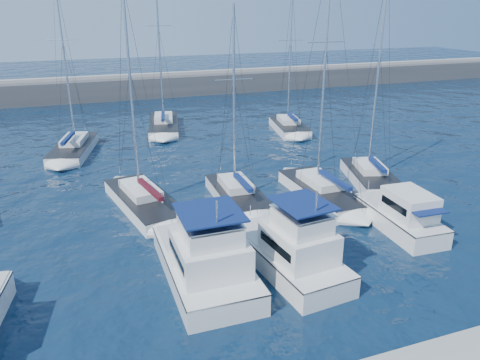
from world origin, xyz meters
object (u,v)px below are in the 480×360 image
object	(u,v)px
motor_yacht_stbd_outer	(402,216)
sailboat_back_c	(289,127)
sailboat_mid_b	(144,201)
motor_yacht_port_inner	(206,261)
sailboat_mid_d	(323,191)
motor_yacht_stbd_inner	(292,251)
sailboat_mid_e	(370,176)
sailboat_back_a	(74,148)
sailboat_back_b	(164,125)
sailboat_mid_c	(237,195)

from	to	relation	value
motor_yacht_stbd_outer	sailboat_back_c	bearing A→B (deg)	83.56
sailboat_mid_b	motor_yacht_port_inner	bearing A→B (deg)	-92.16
motor_yacht_port_inner	motor_yacht_stbd_outer	world-z (taller)	motor_yacht_port_inner
sailboat_mid_d	sailboat_back_c	size ratio (longest dim) A/B	1.13
motor_yacht_port_inner	sailboat_back_c	bearing A→B (deg)	57.13
motor_yacht_stbd_inner	motor_yacht_stbd_outer	size ratio (longest dim) A/B	1.22
motor_yacht_stbd_inner	sailboat_mid_b	size ratio (longest dim) A/B	0.55
motor_yacht_stbd_outer	sailboat_mid_e	size ratio (longest dim) A/B	0.42
motor_yacht_stbd_outer	sailboat_mid_b	bearing A→B (deg)	151.50
motor_yacht_stbd_inner	sailboat_back_a	world-z (taller)	sailboat_back_a
motor_yacht_port_inner	sailboat_back_b	size ratio (longest dim) A/B	0.48
motor_yacht_stbd_inner	sailboat_back_a	size ratio (longest dim) A/B	0.50
motor_yacht_stbd_inner	sailboat_back_b	xyz separation A→B (m)	(-0.41, 32.42, -0.59)
sailboat_mid_e	sailboat_back_a	size ratio (longest dim) A/B	0.98
motor_yacht_stbd_outer	sailboat_mid_e	bearing A→B (deg)	70.99
motor_yacht_stbd_outer	sailboat_mid_d	xyz separation A→B (m)	(-2.04, 6.32, -0.39)
sailboat_back_c	sailboat_mid_e	bearing A→B (deg)	-82.12
motor_yacht_port_inner	sailboat_mid_d	distance (m)	13.54
sailboat_mid_c	sailboat_back_b	bearing A→B (deg)	94.11
motor_yacht_stbd_outer	sailboat_back_a	size ratio (longest dim) A/B	0.41
motor_yacht_port_inner	motor_yacht_stbd_inner	xyz separation A→B (m)	(4.54, -0.59, -0.00)
motor_yacht_port_inner	sailboat_mid_b	bearing A→B (deg)	99.19
sailboat_mid_b	sailboat_mid_c	bearing A→B (deg)	-20.57
motor_yacht_stbd_inner	sailboat_back_b	size ratio (longest dim) A/B	0.46
motor_yacht_stbd_outer	sailboat_back_a	bearing A→B (deg)	130.91
motor_yacht_port_inner	motor_yacht_stbd_inner	bearing A→B (deg)	-6.85
sailboat_mid_e	sailboat_back_c	xyz separation A→B (m)	(0.91, 16.91, -0.01)
sailboat_mid_d	sailboat_back_c	distance (m)	19.41
motor_yacht_stbd_outer	motor_yacht_port_inner	bearing A→B (deg)	-171.21
motor_yacht_port_inner	sailboat_back_a	size ratio (longest dim) A/B	0.51
motor_yacht_port_inner	sailboat_back_c	xyz separation A→B (m)	(17.23, 26.11, -0.59)
sailboat_mid_e	motor_yacht_stbd_inner	bearing A→B (deg)	-123.53
sailboat_mid_d	sailboat_mid_e	xyz separation A→B (m)	(5.18, 1.51, 0.00)
motor_yacht_stbd_outer	sailboat_back_b	world-z (taller)	sailboat_back_b
motor_yacht_stbd_outer	sailboat_mid_d	bearing A→B (deg)	110.74
sailboat_mid_c	sailboat_mid_e	size ratio (longest dim) A/B	0.84
sailboat_mid_c	sailboat_mid_e	distance (m)	11.33
sailboat_back_b	sailboat_back_c	bearing A→B (deg)	-11.86
sailboat_mid_c	sailboat_back_b	xyz separation A→B (m)	(-0.85, 22.61, 0.02)
sailboat_mid_b	sailboat_mid_d	distance (m)	12.98
motor_yacht_stbd_outer	sailboat_back_a	xyz separation A→B (m)	(-18.99, 24.26, -0.40)
motor_yacht_stbd_inner	sailboat_mid_e	world-z (taller)	sailboat_mid_e
sailboat_mid_d	sailboat_back_c	bearing A→B (deg)	70.64
sailboat_mid_b	sailboat_mid_c	size ratio (longest dim) A/B	1.11
motor_yacht_stbd_inner	sailboat_mid_b	xyz separation A→B (m)	(-6.12, 10.94, -0.61)
sailboat_mid_c	sailboat_back_c	size ratio (longest dim) A/B	0.88
motor_yacht_stbd_outer	sailboat_back_c	distance (m)	25.08
motor_yacht_stbd_outer	sailboat_mid_c	bearing A→B (deg)	139.03
sailboat_mid_d	sailboat_back_b	xyz separation A→B (m)	(-6.99, 24.14, -0.01)
sailboat_mid_c	sailboat_back_a	size ratio (longest dim) A/B	0.82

